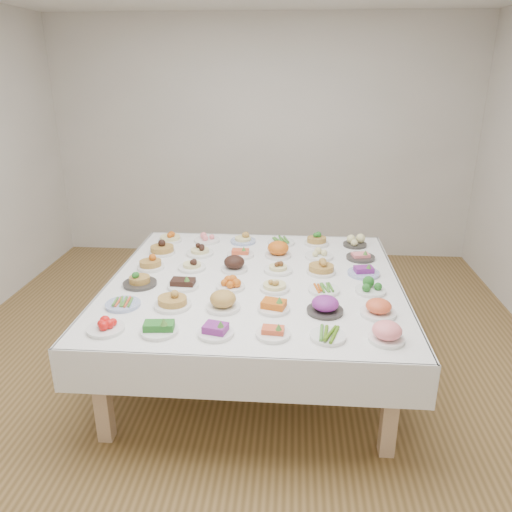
# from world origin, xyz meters

# --- Properties ---
(room_envelope) EXTENTS (5.02, 5.02, 2.81)m
(room_envelope) POSITION_xyz_m (0.00, 0.00, 1.83)
(room_envelope) COLOR olive
(room_envelope) RESTS_ON ground
(display_table) EXTENTS (2.12, 2.12, 0.75)m
(display_table) POSITION_xyz_m (0.11, -0.14, 0.68)
(display_table) COLOR white
(display_table) RESTS_ON ground
(dish_0) EXTENTS (0.22, 0.22, 0.09)m
(dish_0) POSITION_xyz_m (-0.71, -0.97, 0.78)
(dish_0) COLOR white
(dish_0) RESTS_ON display_table
(dish_1) EXTENTS (0.22, 0.22, 0.10)m
(dish_1) POSITION_xyz_m (-0.39, -0.96, 0.80)
(dish_1) COLOR white
(dish_1) RESTS_ON display_table
(dish_2) EXTENTS (0.21, 0.21, 0.09)m
(dish_2) POSITION_xyz_m (-0.05, -0.97, 0.79)
(dish_2) COLOR white
(dish_2) RESTS_ON display_table
(dish_3) EXTENTS (0.20, 0.20, 0.09)m
(dish_3) POSITION_xyz_m (0.28, -0.95, 0.78)
(dish_3) COLOR white
(dish_3) RESTS_ON display_table
(dish_4) EXTENTS (0.22, 0.21, 0.05)m
(dish_4) POSITION_xyz_m (0.60, -0.96, 0.77)
(dish_4) COLOR white
(dish_4) RESTS_ON display_table
(dish_5) EXTENTS (0.20, 0.20, 0.12)m
(dish_5) POSITION_xyz_m (0.93, -0.96, 0.80)
(dish_5) COLOR white
(dish_5) RESTS_ON display_table
(dish_6) EXTENTS (0.22, 0.22, 0.05)m
(dish_6) POSITION_xyz_m (-0.71, -0.64, 0.77)
(dish_6) COLOR #4C66B2
(dish_6) RESTS_ON display_table
(dish_7) EXTENTS (0.25, 0.25, 0.15)m
(dish_7) POSITION_xyz_m (-0.39, -0.62, 0.82)
(dish_7) COLOR white
(dish_7) RESTS_ON display_table
(dish_8) EXTENTS (0.24, 0.24, 0.14)m
(dish_8) POSITION_xyz_m (-0.05, -0.63, 0.82)
(dish_8) COLOR white
(dish_8) RESTS_ON display_table
(dish_9) EXTENTS (0.20, 0.20, 0.09)m
(dish_9) POSITION_xyz_m (0.27, -0.63, 0.79)
(dish_9) COLOR white
(dish_9) RESTS_ON display_table
(dish_10) EXTENTS (0.24, 0.24, 0.15)m
(dish_10) POSITION_xyz_m (0.60, -0.63, 0.82)
(dish_10) COLOR #2F2D2A
(dish_10) RESTS_ON display_table
(dish_11) EXTENTS (0.22, 0.22, 0.11)m
(dish_11) POSITION_xyz_m (0.93, -0.64, 0.80)
(dish_11) COLOR white
(dish_11) RESTS_ON display_table
(dish_12) EXTENTS (0.24, 0.24, 0.13)m
(dish_12) POSITION_xyz_m (-0.70, -0.30, 0.81)
(dish_12) COLOR #2F2D2A
(dish_12) RESTS_ON display_table
(dish_13) EXTENTS (0.22, 0.22, 0.09)m
(dish_13) POSITION_xyz_m (-0.38, -0.31, 0.79)
(dish_13) COLOR white
(dish_13) RESTS_ON display_table
(dish_14) EXTENTS (0.20, 0.20, 0.09)m
(dish_14) POSITION_xyz_m (-0.05, -0.31, 0.79)
(dish_14) COLOR white
(dish_14) RESTS_ON display_table
(dish_15) EXTENTS (0.20, 0.20, 0.11)m
(dish_15) POSITION_xyz_m (0.27, -0.31, 0.80)
(dish_15) COLOR white
(dish_15) RESTS_ON display_table
(dish_16) EXTENTS (0.21, 0.21, 0.05)m
(dish_16) POSITION_xyz_m (0.61, -0.31, 0.77)
(dish_16) COLOR white
(dish_16) RESTS_ON display_table
(dish_17) EXTENTS (0.21, 0.21, 0.10)m
(dish_17) POSITION_xyz_m (0.93, -0.30, 0.80)
(dish_17) COLOR white
(dish_17) RESTS_ON display_table
(dish_18) EXTENTS (0.21, 0.21, 0.12)m
(dish_18) POSITION_xyz_m (-0.71, 0.02, 0.81)
(dish_18) COLOR white
(dish_18) RESTS_ON display_table
(dish_19) EXTENTS (0.21, 0.21, 0.11)m
(dish_19) POSITION_xyz_m (-0.39, 0.03, 0.80)
(dish_19) COLOR white
(dish_19) RESTS_ON display_table
(dish_20) EXTENTS (0.20, 0.20, 0.11)m
(dish_20) POSITION_xyz_m (-0.06, 0.03, 0.80)
(dish_20) COLOR white
(dish_20) RESTS_ON display_table
(dish_21) EXTENTS (0.22, 0.22, 0.11)m
(dish_21) POSITION_xyz_m (0.28, 0.03, 0.80)
(dish_21) COLOR white
(dish_21) RESTS_ON display_table
(dish_22) EXTENTS (0.22, 0.22, 0.14)m
(dish_22) POSITION_xyz_m (0.60, 0.02, 0.82)
(dish_22) COLOR white
(dish_22) RESTS_ON display_table
(dish_23) EXTENTS (0.23, 0.23, 0.09)m
(dish_23) POSITION_xyz_m (0.92, 0.01, 0.78)
(dish_23) COLOR #4C66B2
(dish_23) RESTS_ON display_table
(dish_24) EXTENTS (0.23, 0.22, 0.14)m
(dish_24) POSITION_xyz_m (-0.70, 0.35, 0.82)
(dish_24) COLOR white
(dish_24) RESTS_ON display_table
(dish_25) EXTENTS (0.22, 0.22, 0.13)m
(dish_25) POSITION_xyz_m (-0.38, 0.35, 0.81)
(dish_25) COLOR white
(dish_25) RESTS_ON display_table
(dish_26) EXTENTS (0.22, 0.22, 0.09)m
(dish_26) POSITION_xyz_m (-0.04, 0.34, 0.78)
(dish_26) COLOR white
(dish_26) RESTS_ON display_table
(dish_27) EXTENTS (0.21, 0.21, 0.13)m
(dish_27) POSITION_xyz_m (0.27, 0.36, 0.81)
(dish_27) COLOR white
(dish_27) RESTS_ON display_table
(dish_28) EXTENTS (0.23, 0.23, 0.09)m
(dish_28) POSITION_xyz_m (0.60, 0.35, 0.78)
(dish_28) COLOR white
(dish_28) RESTS_ON display_table
(dish_29) EXTENTS (0.23, 0.23, 0.09)m
(dish_29) POSITION_xyz_m (0.94, 0.35, 0.79)
(dish_29) COLOR #2F2D2A
(dish_29) RESTS_ON display_table
(dish_30) EXTENTS (0.22, 0.22, 0.12)m
(dish_30) POSITION_xyz_m (-0.71, 0.67, 0.81)
(dish_30) COLOR white
(dish_30) RESTS_ON display_table
(dish_31) EXTENTS (0.23, 0.23, 0.09)m
(dish_31) POSITION_xyz_m (-0.38, 0.69, 0.79)
(dish_31) COLOR white
(dish_31) RESTS_ON display_table
(dish_32) EXTENTS (0.22, 0.22, 0.12)m
(dish_32) POSITION_xyz_m (-0.06, 0.69, 0.81)
(dish_32) COLOR #4C66B2
(dish_32) RESTS_ON display_table
(dish_33) EXTENTS (0.25, 0.23, 0.06)m
(dish_33) POSITION_xyz_m (0.28, 0.68, 0.78)
(dish_33) COLOR white
(dish_33) RESTS_ON display_table
(dish_34) EXTENTS (0.21, 0.21, 0.12)m
(dish_34) POSITION_xyz_m (0.59, 0.68, 0.80)
(dish_34) COLOR white
(dish_34) RESTS_ON display_table
(dish_35) EXTENTS (0.20, 0.20, 0.10)m
(dish_35) POSITION_xyz_m (0.93, 0.67, 0.80)
(dish_35) COLOR #2F2D2A
(dish_35) RESTS_ON display_table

